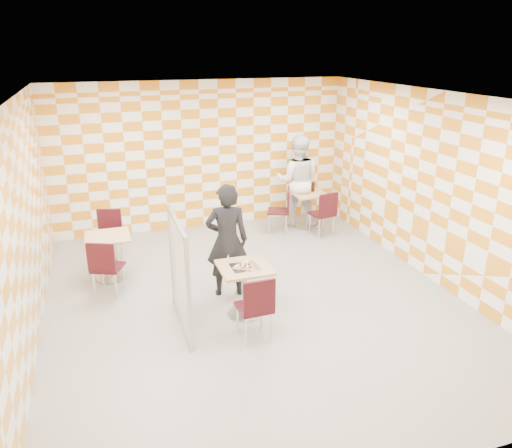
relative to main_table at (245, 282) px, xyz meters
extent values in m
plane|color=#989892|center=(0.25, 0.34, -0.51)|extent=(7.00, 7.00, 0.00)
plane|color=white|center=(0.25, 0.34, 2.49)|extent=(7.00, 7.00, 0.00)
plane|color=white|center=(0.25, 3.84, 0.99)|extent=(6.00, 0.00, 6.00)
plane|color=white|center=(-2.75, 0.34, 0.99)|extent=(0.00, 7.00, 7.00)
plane|color=white|center=(3.25, 0.34, 0.99)|extent=(0.00, 7.00, 7.00)
cube|color=tan|center=(0.00, 0.00, 0.22)|extent=(0.70, 0.70, 0.04)
cylinder|color=#A5A5AA|center=(0.00, 0.00, -0.14)|extent=(0.08, 0.08, 0.70)
cylinder|color=#A5A5AA|center=(0.00, 0.00, -0.49)|extent=(0.50, 0.50, 0.03)
cube|color=tan|center=(2.30, 3.06, 0.22)|extent=(0.70, 0.70, 0.04)
cylinder|color=#A5A5AA|center=(2.30, 3.06, -0.14)|extent=(0.08, 0.08, 0.70)
cylinder|color=#A5A5AA|center=(2.30, 3.06, -0.49)|extent=(0.50, 0.50, 0.03)
cube|color=tan|center=(-1.76, 1.81, 0.22)|extent=(0.70, 0.70, 0.04)
cylinder|color=#A5A5AA|center=(-1.76, 1.81, -0.14)|extent=(0.08, 0.08, 0.70)
cylinder|color=#A5A5AA|center=(-1.76, 1.81, -0.49)|extent=(0.50, 0.50, 0.03)
cube|color=#340A11|center=(-0.06, -0.62, -0.06)|extent=(0.44, 0.44, 0.04)
cube|color=#340A11|center=(-0.05, -0.82, 0.19)|extent=(0.42, 0.06, 0.45)
cylinder|color=silver|center=(0.10, -0.45, -0.29)|extent=(0.03, 0.03, 0.43)
cylinder|color=silver|center=(-0.24, -0.46, -0.29)|extent=(0.03, 0.03, 0.43)
cylinder|color=silver|center=(0.11, -0.79, -0.29)|extent=(0.03, 0.03, 0.43)
cylinder|color=silver|center=(-0.23, -0.80, -0.29)|extent=(0.03, 0.03, 0.43)
cube|color=#340A11|center=(2.38, 2.53, -0.06)|extent=(0.48, 0.48, 0.04)
cube|color=#340A11|center=(2.41, 2.33, 0.19)|extent=(0.42, 0.11, 0.45)
cylinder|color=silver|center=(2.52, 2.73, -0.29)|extent=(0.03, 0.03, 0.43)
cylinder|color=silver|center=(2.19, 2.67, -0.29)|extent=(0.03, 0.03, 0.43)
cylinder|color=silver|center=(2.58, 2.39, -0.29)|extent=(0.03, 0.03, 0.43)
cylinder|color=silver|center=(2.24, 2.33, -0.29)|extent=(0.03, 0.03, 0.43)
cube|color=#340A11|center=(1.61, 2.97, -0.06)|extent=(0.55, 0.55, 0.04)
cube|color=#340A11|center=(1.80, 2.89, 0.19)|extent=(0.20, 0.40, 0.45)
cylinder|color=silver|center=(1.52, 3.19, -0.29)|extent=(0.03, 0.03, 0.43)
cylinder|color=silver|center=(1.39, 2.87, -0.29)|extent=(0.03, 0.03, 0.43)
cylinder|color=silver|center=(1.83, 3.06, -0.29)|extent=(0.03, 0.03, 0.43)
cylinder|color=silver|center=(1.70, 2.74, -0.29)|extent=(0.03, 0.03, 0.43)
cube|color=#340A11|center=(-1.80, 1.23, -0.06)|extent=(0.55, 0.55, 0.04)
cube|color=#340A11|center=(-1.88, 1.05, 0.19)|extent=(0.40, 0.21, 0.45)
cylinder|color=silver|center=(-1.58, 1.32, -0.29)|extent=(0.03, 0.03, 0.43)
cylinder|color=silver|center=(-1.89, 1.45, -0.29)|extent=(0.03, 0.03, 0.43)
cylinder|color=silver|center=(-1.72, 1.01, -0.29)|extent=(0.03, 0.03, 0.43)
cylinder|color=silver|center=(-2.03, 1.14, -0.29)|extent=(0.03, 0.03, 0.43)
cube|color=#340A11|center=(-1.74, 2.47, -0.06)|extent=(0.52, 0.52, 0.04)
cube|color=#340A11|center=(-1.69, 2.67, 0.19)|extent=(0.41, 0.15, 0.45)
cylinder|color=silver|center=(-1.95, 2.36, -0.29)|extent=(0.03, 0.03, 0.43)
cylinder|color=silver|center=(-1.63, 2.26, -0.29)|extent=(0.03, 0.03, 0.43)
cylinder|color=silver|center=(-1.86, 2.68, -0.29)|extent=(0.03, 0.03, 0.43)
cylinder|color=silver|center=(-1.53, 2.59, -0.29)|extent=(0.03, 0.03, 0.43)
cube|color=white|center=(-0.91, -0.02, 0.29)|extent=(0.02, 1.30, 1.40)
cube|color=#B2B2B7|center=(-0.91, -0.02, 1.01)|extent=(0.05, 1.30, 0.05)
cube|color=#B2B2B7|center=(-0.91, -0.02, -0.43)|extent=(0.05, 1.30, 0.05)
cube|color=#B2B2B7|center=(-0.91, -0.67, 0.29)|extent=(0.05, 0.05, 1.50)
cylinder|color=#B2B2B7|center=(-0.91, -0.67, -0.48)|extent=(0.08, 0.08, 0.05)
cube|color=#B2B2B7|center=(-0.91, 0.63, 0.29)|extent=(0.05, 0.05, 1.50)
cylinder|color=#B2B2B7|center=(-0.91, 0.63, -0.48)|extent=(0.08, 0.08, 0.05)
imported|color=black|center=(-0.06, 0.70, 0.37)|extent=(0.71, 0.53, 1.76)
imported|color=white|center=(2.16, 3.30, 0.45)|extent=(1.15, 1.05, 1.91)
cube|color=silver|center=(0.00, -0.02, 0.24)|extent=(0.38, 0.34, 0.01)
cone|color=tan|center=(0.00, -0.02, 0.26)|extent=(0.40, 0.40, 0.02)
cone|color=#F2D88C|center=(0.00, 0.00, 0.27)|extent=(0.33, 0.33, 0.01)
cylinder|color=maroon|center=(-0.06, -0.12, 0.28)|extent=(0.04, 0.04, 0.01)
cylinder|color=maroon|center=(0.05, -0.11, 0.28)|extent=(0.04, 0.04, 0.01)
cylinder|color=maroon|center=(0.00, -0.04, 0.28)|extent=(0.04, 0.04, 0.01)
cylinder|color=maroon|center=(-0.05, 0.01, 0.28)|extent=(0.04, 0.04, 0.01)
cylinder|color=maroon|center=(0.06, -0.01, 0.28)|extent=(0.04, 0.04, 0.01)
torus|color=black|center=(0.05, -0.05, 0.28)|extent=(0.03, 0.03, 0.01)
torus|color=black|center=(-0.02, -0.08, 0.28)|extent=(0.03, 0.03, 0.01)
torus|color=black|center=(0.02, 0.02, 0.28)|extent=(0.03, 0.03, 0.01)
torus|color=black|center=(-0.07, -0.04, 0.28)|extent=(0.03, 0.03, 0.01)
cylinder|color=white|center=(2.10, 3.21, 0.32)|extent=(0.06, 0.06, 0.16)
cylinder|color=red|center=(2.10, 3.21, 0.42)|extent=(0.04, 0.04, 0.04)
cylinder|color=black|center=(2.43, 3.12, 0.34)|extent=(0.07, 0.07, 0.20)
cylinder|color=red|center=(2.43, 3.12, 0.46)|extent=(0.03, 0.03, 0.03)
camera|label=1|loc=(-1.80, -6.03, 3.15)|focal=35.00mm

